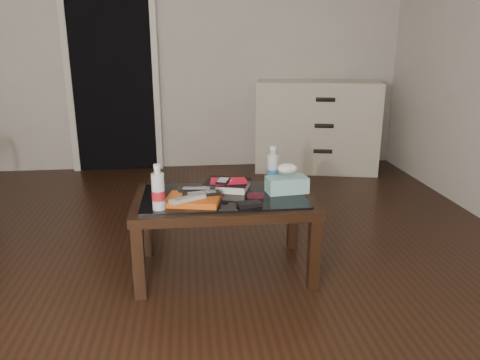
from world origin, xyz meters
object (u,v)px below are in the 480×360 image
object	(u,v)px
coffee_table	(224,206)
dresser	(317,126)
water_bottle_right	(273,166)
tissue_box	(287,185)
textbook	(227,185)
water_bottle_left	(158,187)

from	to	relation	value
coffee_table	dresser	world-z (taller)	dresser
water_bottle_right	tissue_box	bearing A→B (deg)	-67.46
dresser	textbook	xyz separation A→B (m)	(-1.07, -1.98, 0.03)
coffee_table	water_bottle_right	xyz separation A→B (m)	(0.30, 0.16, 0.18)
textbook	dresser	bearing A→B (deg)	79.00
coffee_table	water_bottle_left	bearing A→B (deg)	-152.30
water_bottle_left	tissue_box	distance (m)	0.74
coffee_table	dresser	size ratio (longest dim) A/B	0.78
dresser	textbook	size ratio (longest dim) A/B	5.12
dresser	water_bottle_right	distance (m)	2.10
coffee_table	water_bottle_left	size ratio (longest dim) A/B	4.20
water_bottle_left	textbook	bearing A→B (deg)	38.44
water_bottle_left	water_bottle_right	xyz separation A→B (m)	(0.65, 0.34, 0.00)
dresser	tissue_box	distance (m)	2.21
coffee_table	water_bottle_right	bearing A→B (deg)	27.28
dresser	tissue_box	size ratio (longest dim) A/B	5.57
tissue_box	water_bottle_right	bearing A→B (deg)	105.66
coffee_table	dresser	bearing A→B (deg)	62.27
textbook	tissue_box	distance (m)	0.35
water_bottle_left	tissue_box	bearing A→B (deg)	15.70
textbook	water_bottle_left	xyz separation A→B (m)	(-0.38, -0.30, 0.10)
coffee_table	water_bottle_left	xyz separation A→B (m)	(-0.35, -0.18, 0.18)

